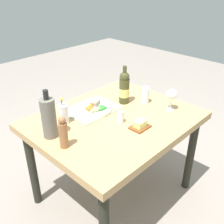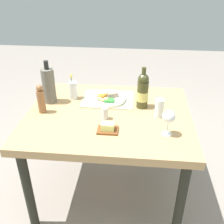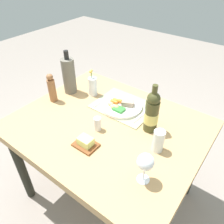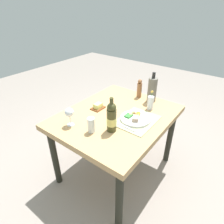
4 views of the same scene
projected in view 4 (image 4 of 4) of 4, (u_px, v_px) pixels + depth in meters
name	position (u px, v px, depth m)	size (l,w,h in m)	color
ground_plane	(116.00, 169.00, 2.20)	(8.00, 8.00, 0.00)	gray
dining_table	(116.00, 122.00, 1.86)	(1.14, 0.93, 0.74)	tan
placemat	(137.00, 120.00, 1.73)	(0.39, 0.31, 0.01)	#9C9E79
dinner_plate	(135.00, 118.00, 1.73)	(0.28, 0.28, 0.05)	white
fork	(126.00, 127.00, 1.63)	(0.02, 0.18, 0.01)	silver
knife	(142.00, 112.00, 1.85)	(0.01, 0.20, 0.01)	silver
salt_shaker	(111.00, 108.00, 1.85)	(0.04, 0.04, 0.09)	white
water_tumbler	(91.00, 126.00, 1.56)	(0.06, 0.06, 0.13)	silver
cooler_bottle	(152.00, 90.00, 1.99)	(0.09, 0.09, 0.32)	#676359
wine_bottle	(112.00, 118.00, 1.54)	(0.08, 0.08, 0.30)	#3E3F1F
pepper_mill	(139.00, 89.00, 2.10)	(0.05, 0.05, 0.21)	#935F3A
flower_vase	(150.00, 103.00, 1.88)	(0.06, 0.06, 0.20)	silver
butter_dish	(98.00, 107.00, 1.91)	(0.13, 0.10, 0.06)	brown
wine_glass	(69.00, 113.00, 1.61)	(0.08, 0.08, 0.17)	white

